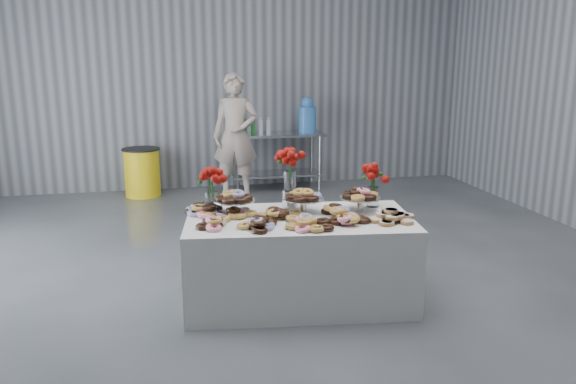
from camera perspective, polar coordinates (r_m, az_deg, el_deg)
name	(u,v)px	position (r m, az deg, el deg)	size (l,w,h in m)	color
ground	(277,298)	(5.03, -1.11, -10.74)	(9.00, 9.00, 0.00)	#383B40
display_table	(299,259)	(4.87, 1.15, -6.84)	(1.90, 1.00, 0.75)	silver
prep_table	(276,151)	(8.88, -1.22, 4.22)	(1.50, 0.60, 0.90)	silver
donut_mounds	(301,214)	(4.69, 1.31, -2.24)	(1.80, 0.80, 0.09)	#BD8B45
cake_stand_left	(234,198)	(4.83, -5.51, -0.66)	(0.36, 0.36, 0.17)	silver
cake_stand_mid	(303,197)	(4.86, 1.58, -0.51)	(0.36, 0.36, 0.17)	silver
cake_stand_right	(360,196)	(4.94, 7.35, -0.38)	(0.36, 0.36, 0.17)	silver
danish_pile	(391,214)	(4.73, 10.45, -2.21)	(0.48, 0.48, 0.11)	silver
bouquet_left	(210,179)	(4.90, -7.89, 1.36)	(0.26, 0.26, 0.42)	white
bouquet_right	(374,174)	(5.08, 8.70, 1.77)	(0.26, 0.26, 0.42)	white
bouquet_center	(290,166)	(4.99, 0.20, 2.69)	(0.26, 0.26, 0.57)	silver
water_jug	(307,116)	(8.92, 1.94, 7.69)	(0.28, 0.28, 0.55)	#4390E5
drink_bottles	(257,126)	(8.67, -3.19, 6.74)	(0.54, 0.08, 0.27)	#268C33
person	(236,136)	(8.37, -5.34, 5.68)	(0.67, 0.44, 1.85)	#CC8C93
trash_barrel	(142,172)	(8.77, -14.60, 1.97)	(0.57, 0.57, 0.73)	yellow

